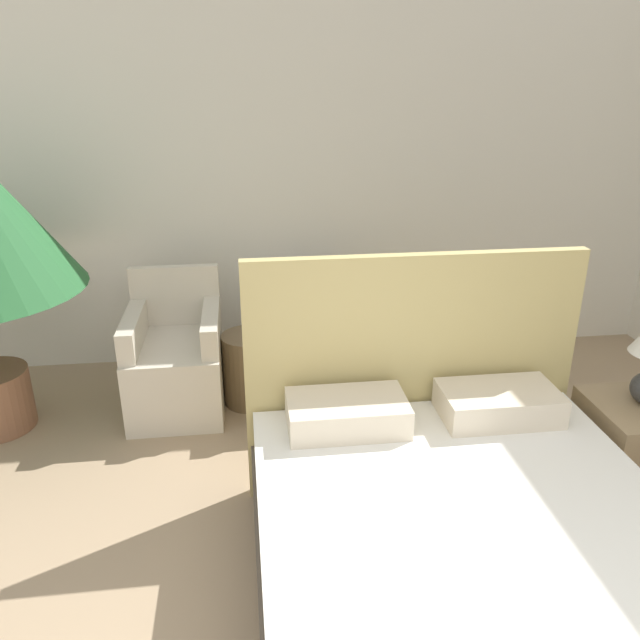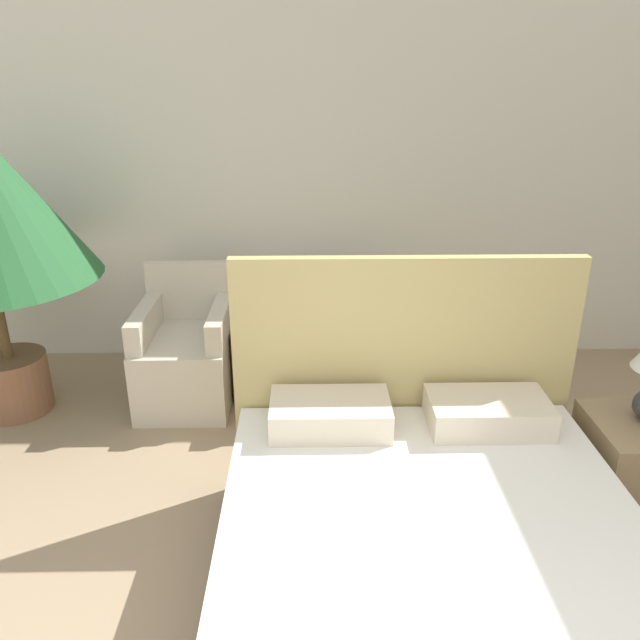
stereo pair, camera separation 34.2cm
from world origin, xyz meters
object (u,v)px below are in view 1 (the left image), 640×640
object	(u,v)px
nightstand	(633,452)
side_table	(250,369)
bed	(467,560)
armchair_near_window_right	(321,357)
armchair_near_window_left	(176,365)

from	to	relation	value
nightstand	side_table	distance (m)	2.24
bed	armchair_near_window_right	distance (m)	1.88
nightstand	side_table	world-z (taller)	nightstand
armchair_near_window_right	nightstand	distance (m)	1.86
armchair_near_window_left	side_table	bearing A→B (deg)	1.12
bed	side_table	size ratio (longest dim) A/B	4.17
bed	side_table	bearing A→B (deg)	112.86
armchair_near_window_right	nightstand	size ratio (longest dim) A/B	1.62
armchair_near_window_left	side_table	xyz separation A→B (m)	(0.46, 0.01, -0.06)
armchair_near_window_left	side_table	distance (m)	0.47
nightstand	side_table	size ratio (longest dim) A/B	1.12
armchair_near_window_left	armchair_near_window_right	distance (m)	0.93
nightstand	side_table	bearing A→B (deg)	146.63
side_table	nightstand	bearing A→B (deg)	-33.37
bed	armchair_near_window_left	bearing A→B (deg)	123.97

